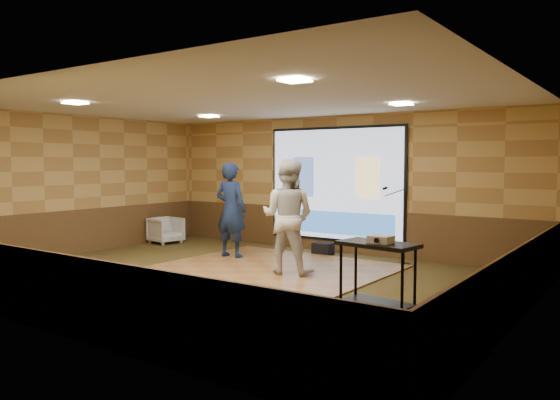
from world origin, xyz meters
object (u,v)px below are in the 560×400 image
Objects in this scene: player_right at (288,217)px; player_left at (231,210)px; av_table at (378,266)px; duffel_bag at (323,249)px; dance_floor at (279,267)px; projector_screen at (335,185)px; mic_stand at (402,239)px; banquet_chair at (166,230)px; projector at (381,239)px.

player_left is at bearing -32.92° from player_right.
av_table is 2.42× the size of duffel_bag.
duffel_bag is at bearing 91.16° from dance_floor.
av_table is 4.99m from duffel_bag.
projector_screen reaches higher than mic_stand.
mic_stand reaches higher than dance_floor.
player_right is at bearing -42.45° from dance_floor.
mic_stand is 2.15× the size of banquet_chair.
duffel_bag is (4.01, 0.75, -0.19)m from banquet_chair.
dance_floor is 4.04× the size of av_table.
banquet_chair is (-4.00, -1.26, -1.16)m from projector_screen.
duffel_bag is at bearing -137.97° from player_left.
banquet_chair is (-5.79, -0.73, -0.17)m from mic_stand.
dance_floor is 2.08× the size of player_left.
dance_floor is 1.72m from player_left.
player_right is at bearing -115.47° from mic_stand.
player_left is 2.02m from player_right.
av_table is at bearing 132.65° from player_right.
av_table is 4.08m from mic_stand.
av_table is at bearing -55.09° from projector_screen.
av_table reaches higher than duffel_bag.
av_table is 1.43× the size of banquet_chair.
projector_screen reaches higher than dance_floor.
duffel_bag is (0.01, -0.51, -1.35)m from projector_screen.
av_table is at bearing 146.48° from player_left.
player_right is at bearing -78.47° from projector_screen.
projector_screen reaches higher than projector.
projector is at bearing 132.72° from player_right.
mic_stand is at bearing -74.17° from banquet_chair.
duffel_bag is (-1.78, 0.02, -0.36)m from mic_stand.
dance_floor is 3.82m from av_table.
projector_screen is 2.73m from player_right.
projector is at bearing 146.46° from player_left.
player_left is 0.97× the size of player_right.
mic_stand is 3.63× the size of duffel_bag.
player_left is 7.20× the size of projector.
player_left is 1.94× the size of av_table.
banquet_chair is (-4.04, 0.92, 0.30)m from dance_floor.
duffel_bag is (1.36, 1.43, -0.88)m from player_left.
dance_floor is 3.95m from projector.
projector is (3.12, -4.43, -0.42)m from projector_screen.
banquet_chair is (-2.65, 0.67, -0.69)m from player_left.
player_right is 2.86× the size of banquet_chair.
mic_stand is 1.82m from duffel_bag.
mic_stand reaches higher than av_table.
player_right is (0.54, -2.64, -0.44)m from projector_screen.
projector_screen is at bearing 124.91° from av_table.
projector reaches higher than av_table.
projector reaches higher than dance_floor.
projector reaches higher than banquet_chair.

